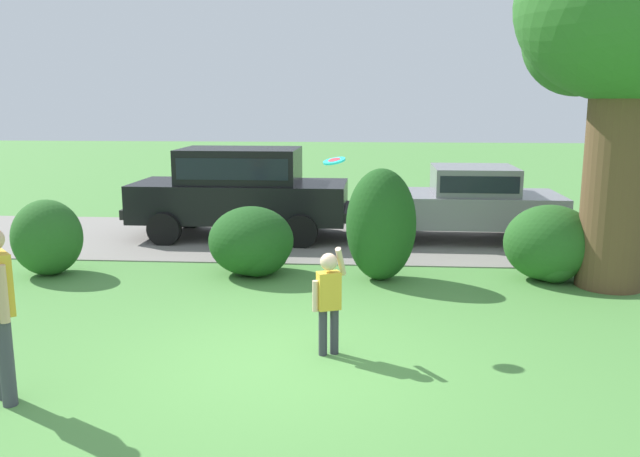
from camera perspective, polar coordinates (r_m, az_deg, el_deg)
The scene contains 11 objects.
ground_plane at distance 7.49m, azimuth -3.26°, elevation -11.72°, with size 80.00×80.00×0.00m, color #518E42.
driveway_strip at distance 13.89m, azimuth 0.31°, elevation -0.93°, with size 28.00×4.40×0.02m, color gray.
oak_tree_large at distance 11.19m, azimuth 25.61°, elevation 15.74°, with size 3.55×3.41×5.75m.
shrub_near_tree at distance 11.91m, azimuth -22.72°, elevation -0.72°, with size 1.16×1.11×1.28m.
shrub_centre_left at distance 11.04m, azimuth -5.85°, elevation -1.25°, with size 1.43×1.44×1.16m.
shrub_centre at distance 10.66m, azimuth 5.35°, elevation 0.33°, with size 1.14×1.07×1.84m.
shrub_centre_right at distance 11.27m, azimuth 19.46°, elevation -1.43°, with size 1.47×1.22×1.25m.
parked_sedan at distance 14.04m, azimuth 12.32°, elevation 2.42°, with size 4.42×2.14×1.56m.
parked_suv at distance 14.04m, azimuth -6.96°, elevation 3.54°, with size 4.72×2.14×1.92m.
child_thrower at distance 7.51m, azimuth 0.76°, elevation -5.83°, with size 0.39×0.37×1.29m.
frisbee at distance 8.10m, azimuth 1.25°, elevation 5.93°, with size 0.29×0.28×0.12m.
Camera 1 is at (0.92, -6.85, 2.91)m, focal length 36.65 mm.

